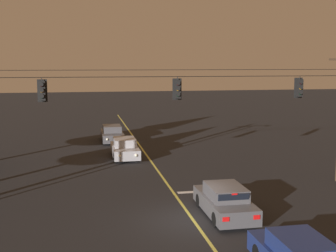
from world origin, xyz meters
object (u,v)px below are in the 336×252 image
object	(u,v)px
traffic_light_centre	(300,88)
car_oncoming_lead	(125,148)
traffic_light_leftmost	(42,91)
traffic_light_left_inner	(178,89)
car_oncoming_trailing	(112,134)
car_waiting_near_lane	(225,201)

from	to	relation	value
traffic_light_centre	car_oncoming_lead	xyz separation A→B (m)	(-8.83, 8.93, -4.75)
traffic_light_leftmost	traffic_light_left_inner	world-z (taller)	same
traffic_light_leftmost	car_oncoming_lead	xyz separation A→B (m)	(4.87, 8.93, -4.75)
traffic_light_centre	car_oncoming_trailing	size ratio (longest dim) A/B	0.28
traffic_light_leftmost	car_waiting_near_lane	bearing A→B (deg)	-28.82
traffic_light_left_inner	car_waiting_near_lane	xyz separation A→B (m)	(1.21, -4.43, -4.75)
traffic_light_centre	car_oncoming_lead	size ratio (longest dim) A/B	0.28
traffic_light_left_inner	traffic_light_centre	world-z (taller)	same
car_oncoming_lead	traffic_light_centre	bearing A→B (deg)	-45.30
traffic_light_left_inner	car_waiting_near_lane	bearing A→B (deg)	-74.70
traffic_light_centre	traffic_light_leftmost	bearing A→B (deg)	180.00
traffic_light_centre	car_oncoming_lead	distance (m)	13.43
traffic_light_left_inner	traffic_light_centre	bearing A→B (deg)	0.00
traffic_light_leftmost	traffic_light_left_inner	bearing A→B (deg)	0.00
car_oncoming_lead	car_waiting_near_lane	bearing A→B (deg)	-76.60
car_oncoming_trailing	traffic_light_centre	bearing A→B (deg)	-59.61
car_oncoming_trailing	car_oncoming_lead	bearing A→B (deg)	-86.40
traffic_light_leftmost	car_waiting_near_lane	size ratio (longest dim) A/B	0.28
traffic_light_left_inner	traffic_light_centre	size ratio (longest dim) A/B	1.00
traffic_light_leftmost	car_waiting_near_lane	world-z (taller)	traffic_light_leftmost
traffic_light_centre	car_waiting_near_lane	size ratio (longest dim) A/B	0.28
traffic_light_leftmost	car_oncoming_trailing	distance (m)	17.09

